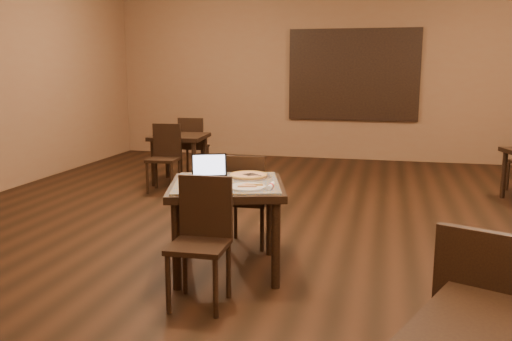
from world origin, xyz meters
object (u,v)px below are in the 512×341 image
(laptop, at_px, (207,172))
(other_table_b, at_px, (180,143))
(chair_main_far, at_px, (246,195))
(pizza_pan, at_px, (248,177))
(other_table_b_chair_far, at_px, (193,143))
(other_table_c_chair_far, at_px, (493,328))
(chair_main_near, at_px, (202,233))
(tiled_table, at_px, (227,194))
(other_table_b_chair_near, at_px, (165,153))

(laptop, distance_m, other_table_b, 3.49)
(chair_main_far, bearing_deg, pizza_pan, 104.81)
(other_table_b_chair_far, relative_size, other_table_c_chair_far, 0.88)
(chair_main_near, relative_size, other_table_b_chair_far, 1.00)
(chair_main_far, relative_size, other_table_b, 1.11)
(pizza_pan, height_order, other_table_c_chair_far, other_table_c_chair_far)
(chair_main_near, xyz_separation_m, other_table_c_chair_far, (1.74, -1.20, 0.07))
(chair_main_far, bearing_deg, laptop, 66.58)
(tiled_table, xyz_separation_m, other_table_b_chair_near, (-1.71, 2.71, -0.14))
(other_table_b_chair_near, bearing_deg, other_table_b_chair_far, 85.67)
(other_table_b_chair_near, distance_m, other_table_b_chair_far, 1.07)
(laptop, relative_size, pizza_pan, 0.92)
(other_table_b, bearing_deg, chair_main_far, -60.76)
(chair_main_near, height_order, chair_main_far, chair_main_near)
(tiled_table, relative_size, chair_main_near, 1.23)
(chair_main_far, height_order, other_table_c_chair_far, other_table_c_chair_far)
(chair_main_near, height_order, laptop, laptop)
(tiled_table, height_order, other_table_c_chair_far, other_table_c_chair_far)
(other_table_b_chair_far, bearing_deg, chair_main_far, 114.50)
(chair_main_near, bearing_deg, other_table_b_chair_far, 109.46)
(tiled_table, bearing_deg, other_table_c_chair_far, -61.87)
(pizza_pan, relative_size, other_table_c_chair_far, 0.37)
(chair_main_near, relative_size, laptop, 2.61)
(pizza_pan, relative_size, other_table_b_chair_far, 0.42)
(other_table_b_chair_far, bearing_deg, tiled_table, 110.39)
(pizza_pan, xyz_separation_m, other_table_b_chair_near, (-1.83, 2.47, -0.25))
(chair_main_near, height_order, other_table_b_chair_near, other_table_b_chair_near)
(chair_main_far, xyz_separation_m, other_table_c_chair_far, (1.73, -2.44, 0.08))
(tiled_table, bearing_deg, other_table_b_chair_near, 106.69)
(pizza_pan, bearing_deg, other_table_c_chair_far, -51.88)
(chair_main_far, distance_m, other_table_c_chair_far, 3.00)
(laptop, xyz_separation_m, other_table_b, (-1.50, 3.15, -0.22))
(tiled_table, height_order, chair_main_far, chair_main_far)
(tiled_table, height_order, other_table_b_chair_far, other_table_b_chair_far)
(chair_main_far, relative_size, laptop, 2.55)
(tiled_table, xyz_separation_m, chair_main_near, (-0.00, -0.62, -0.14))
(laptop, bearing_deg, pizza_pan, 2.94)
(pizza_pan, xyz_separation_m, other_table_b, (-1.82, 3.00, -0.18))
(other_table_b, bearing_deg, other_table_b_chair_near, -94.33)
(pizza_pan, bearing_deg, tiled_table, -116.57)
(other_table_b_chair_far, distance_m, other_table_c_chair_far, 6.57)
(chair_main_far, xyz_separation_m, other_table_b, (-1.70, 2.62, 0.09))
(chair_main_near, bearing_deg, tiled_table, 88.21)
(laptop, height_order, pizza_pan, laptop)
(chair_main_near, distance_m, other_table_b_chair_near, 3.74)
(chair_main_far, xyz_separation_m, pizza_pan, (0.12, -0.38, 0.26))
(laptop, height_order, other_table_b_chair_near, laptop)
(chair_main_near, relative_size, other_table_c_chair_far, 0.88)
(tiled_table, height_order, chair_main_near, chair_main_near)
(chair_main_near, height_order, other_table_b_chair_far, other_table_b_chair_far)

